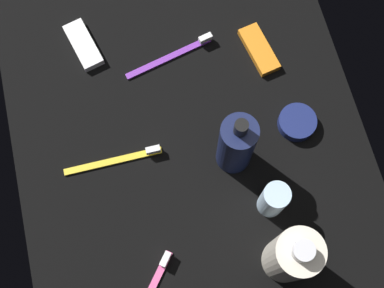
{
  "coord_description": "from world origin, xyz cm",
  "views": [
    {
      "loc": [
        26.37,
        -6.5,
        90.93
      ],
      "look_at": [
        0.0,
        0.0,
        3.0
      ],
      "focal_mm": 48.52,
      "sensor_mm": 36.0,
      "label": 1
    }
  ],
  "objects_px": {
    "toothbrush_purple": "(176,54)",
    "snack_bar_white": "(83,45)",
    "deodorant_stick": "(273,200)",
    "snack_bar_orange": "(259,50)",
    "lotion_bottle": "(236,145)",
    "cream_tin_left": "(298,124)",
    "bodywash_bottle": "(292,256)",
    "toothbrush_yellow": "(119,159)"
  },
  "relations": [
    {
      "from": "snack_bar_white",
      "to": "toothbrush_purple",
      "type": "bearing_deg",
      "value": 55.66
    },
    {
      "from": "bodywash_bottle",
      "to": "snack_bar_white",
      "type": "xyz_separation_m",
      "value": [
        -0.48,
        -0.26,
        -0.07
      ]
    },
    {
      "from": "lotion_bottle",
      "to": "snack_bar_orange",
      "type": "relative_size",
      "value": 1.72
    },
    {
      "from": "bodywash_bottle",
      "to": "toothbrush_purple",
      "type": "height_order",
      "value": "bodywash_bottle"
    },
    {
      "from": "toothbrush_yellow",
      "to": "toothbrush_purple",
      "type": "height_order",
      "value": "same"
    },
    {
      "from": "lotion_bottle",
      "to": "cream_tin_left",
      "type": "relative_size",
      "value": 2.57
    },
    {
      "from": "lotion_bottle",
      "to": "cream_tin_left",
      "type": "xyz_separation_m",
      "value": [
        -0.03,
        0.13,
        -0.07
      ]
    },
    {
      "from": "deodorant_stick",
      "to": "snack_bar_white",
      "type": "relative_size",
      "value": 0.9
    },
    {
      "from": "bodywash_bottle",
      "to": "deodorant_stick",
      "type": "xyz_separation_m",
      "value": [
        -0.1,
        0.0,
        -0.03
      ]
    },
    {
      "from": "deodorant_stick",
      "to": "snack_bar_white",
      "type": "distance_m",
      "value": 0.47
    },
    {
      "from": "cream_tin_left",
      "to": "toothbrush_yellow",
      "type": "bearing_deg",
      "value": -92.59
    },
    {
      "from": "bodywash_bottle",
      "to": "cream_tin_left",
      "type": "height_order",
      "value": "bodywash_bottle"
    },
    {
      "from": "lotion_bottle",
      "to": "toothbrush_purple",
      "type": "distance_m",
      "value": 0.24
    },
    {
      "from": "deodorant_stick",
      "to": "toothbrush_yellow",
      "type": "xyz_separation_m",
      "value": [
        -0.14,
        -0.24,
        -0.04
      ]
    },
    {
      "from": "lotion_bottle",
      "to": "cream_tin_left",
      "type": "height_order",
      "value": "lotion_bottle"
    },
    {
      "from": "snack_bar_white",
      "to": "cream_tin_left",
      "type": "bearing_deg",
      "value": 39.44
    },
    {
      "from": "bodywash_bottle",
      "to": "toothbrush_purple",
      "type": "xyz_separation_m",
      "value": [
        -0.42,
        -0.09,
        -0.08
      ]
    },
    {
      "from": "toothbrush_yellow",
      "to": "snack_bar_orange",
      "type": "distance_m",
      "value": 0.34
    },
    {
      "from": "snack_bar_orange",
      "to": "lotion_bottle",
      "type": "bearing_deg",
      "value": -39.39
    },
    {
      "from": "lotion_bottle",
      "to": "cream_tin_left",
      "type": "distance_m",
      "value": 0.15
    },
    {
      "from": "lotion_bottle",
      "to": "bodywash_bottle",
      "type": "relative_size",
      "value": 1.0
    },
    {
      "from": "deodorant_stick",
      "to": "cream_tin_left",
      "type": "xyz_separation_m",
      "value": [
        -0.13,
        0.09,
        -0.04
      ]
    },
    {
      "from": "lotion_bottle",
      "to": "toothbrush_purple",
      "type": "relative_size",
      "value": 1.01
    },
    {
      "from": "toothbrush_yellow",
      "to": "cream_tin_left",
      "type": "height_order",
      "value": "same"
    },
    {
      "from": "lotion_bottle",
      "to": "toothbrush_yellow",
      "type": "xyz_separation_m",
      "value": [
        -0.04,
        -0.2,
        -0.07
      ]
    },
    {
      "from": "bodywash_bottle",
      "to": "toothbrush_yellow",
      "type": "relative_size",
      "value": 1.0
    },
    {
      "from": "toothbrush_purple",
      "to": "snack_bar_white",
      "type": "distance_m",
      "value": 0.18
    },
    {
      "from": "deodorant_stick",
      "to": "snack_bar_white",
      "type": "height_order",
      "value": "deodorant_stick"
    },
    {
      "from": "lotion_bottle",
      "to": "toothbrush_purple",
      "type": "bearing_deg",
      "value": -166.7
    },
    {
      "from": "cream_tin_left",
      "to": "snack_bar_white",
      "type": "bearing_deg",
      "value": -125.93
    },
    {
      "from": "lotion_bottle",
      "to": "bodywash_bottle",
      "type": "height_order",
      "value": "same"
    },
    {
      "from": "cream_tin_left",
      "to": "lotion_bottle",
      "type": "bearing_deg",
      "value": -77.44
    },
    {
      "from": "toothbrush_purple",
      "to": "cream_tin_left",
      "type": "relative_size",
      "value": 2.55
    },
    {
      "from": "toothbrush_purple",
      "to": "cream_tin_left",
      "type": "xyz_separation_m",
      "value": [
        0.2,
        0.18,
        0.0
      ]
    },
    {
      "from": "deodorant_stick",
      "to": "snack_bar_orange",
      "type": "relative_size",
      "value": 0.9
    },
    {
      "from": "deodorant_stick",
      "to": "snack_bar_orange",
      "type": "distance_m",
      "value": 0.3
    },
    {
      "from": "toothbrush_purple",
      "to": "snack_bar_white",
      "type": "bearing_deg",
      "value": -109.72
    },
    {
      "from": "bodywash_bottle",
      "to": "toothbrush_yellow",
      "type": "xyz_separation_m",
      "value": [
        -0.24,
        -0.24,
        -0.08
      ]
    },
    {
      "from": "snack_bar_white",
      "to": "cream_tin_left",
      "type": "height_order",
      "value": "cream_tin_left"
    },
    {
      "from": "toothbrush_yellow",
      "to": "snack_bar_white",
      "type": "distance_m",
      "value": 0.24
    },
    {
      "from": "deodorant_stick",
      "to": "snack_bar_orange",
      "type": "height_order",
      "value": "deodorant_stick"
    },
    {
      "from": "lotion_bottle",
      "to": "cream_tin_left",
      "type": "bearing_deg",
      "value": 102.56
    }
  ]
}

